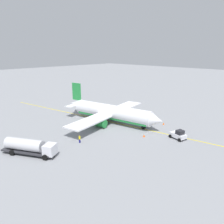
# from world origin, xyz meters

# --- Properties ---
(ground_plane) EXTENTS (400.00, 400.00, 0.00)m
(ground_plane) POSITION_xyz_m (0.00, 0.00, 0.00)
(ground_plane) COLOR gray
(airplane) EXTENTS (30.76, 31.13, 9.98)m
(airplane) POSITION_xyz_m (-0.44, -0.08, 2.81)
(airplane) COLOR white
(airplane) RESTS_ON ground
(fuel_tanker) EXTENTS (10.95, 7.59, 3.15)m
(fuel_tanker) POSITION_xyz_m (2.07, -24.92, 1.73)
(fuel_tanker) COLOR #2D2D33
(fuel_tanker) RESTS_ON ground
(pushback_tug) EXTENTS (3.95, 2.99, 2.20)m
(pushback_tug) POSITION_xyz_m (19.00, 2.20, 1.01)
(pushback_tug) COLOR silver
(pushback_tug) RESTS_ON ground
(refueling_worker) EXTENTS (0.63, 0.58, 1.71)m
(refueling_worker) POSITION_xyz_m (4.50, -14.78, 0.82)
(refueling_worker) COLOR navy
(refueling_worker) RESTS_ON ground
(safety_cone_nose) EXTENTS (0.54, 0.54, 0.60)m
(safety_cone_nose) POSITION_xyz_m (12.71, -2.29, 0.30)
(safety_cone_nose) COLOR #F2590F
(safety_cone_nose) RESTS_ON ground
(safety_cone_wingtip) EXTENTS (0.52, 0.52, 0.57)m
(safety_cone_wingtip) POSITION_xyz_m (11.44, 8.42, 0.29)
(safety_cone_wingtip) COLOR #F2590F
(safety_cone_wingtip) RESTS_ON ground
(taxi_line_marking) EXTENTS (84.66, 15.89, 0.01)m
(taxi_line_marking) POSITION_xyz_m (0.00, 0.00, 0.01)
(taxi_line_marking) COLOR yellow
(taxi_line_marking) RESTS_ON ground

